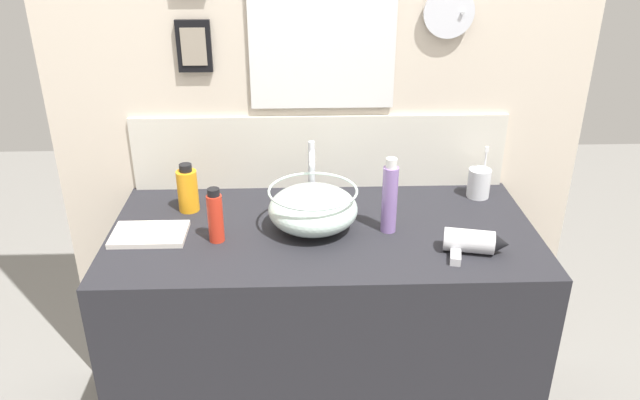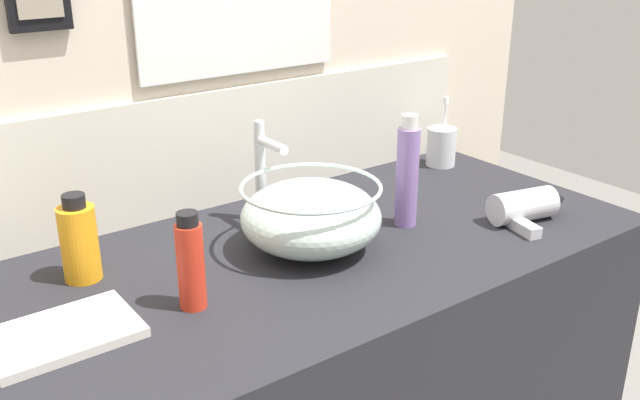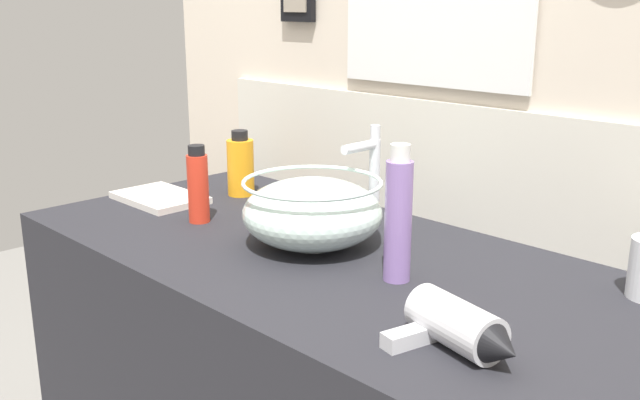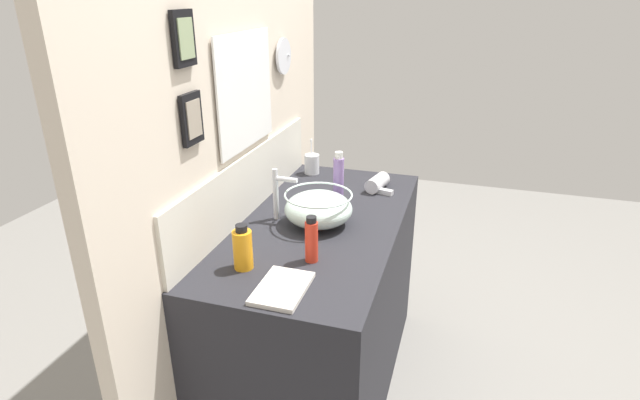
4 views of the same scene
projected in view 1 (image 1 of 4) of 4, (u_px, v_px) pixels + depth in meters
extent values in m
cube|color=#232328|center=(323.00, 339.00, 2.17)|extent=(1.35, 0.66, 0.88)
cube|color=beige|center=(319.00, 76.00, 2.13)|extent=(1.86, 0.06, 2.55)
cube|color=beige|center=(320.00, 152.00, 2.21)|extent=(1.32, 0.02, 0.27)
cube|color=white|center=(322.00, 40.00, 2.04)|extent=(0.42, 0.01, 0.39)
cube|color=white|center=(322.00, 41.00, 2.03)|extent=(0.48, 0.01, 0.45)
cylinder|color=silver|center=(449.00, 12.00, 2.00)|extent=(0.17, 0.01, 0.17)
cylinder|color=silver|center=(461.00, 12.00, 2.02)|extent=(0.01, 0.06, 0.01)
cube|color=black|center=(194.00, 46.00, 2.03)|extent=(0.11, 0.02, 0.17)
cube|color=gray|center=(194.00, 47.00, 2.02)|extent=(0.08, 0.01, 0.12)
ellipsoid|color=silver|center=(313.00, 209.00, 1.95)|extent=(0.28, 0.28, 0.14)
torus|color=silver|center=(313.00, 190.00, 1.92)|extent=(0.28, 0.28, 0.01)
torus|color=#B2B7BC|center=(313.00, 227.00, 1.98)|extent=(0.11, 0.11, 0.01)
cylinder|color=silver|center=(312.00, 177.00, 2.10)|extent=(0.02, 0.02, 0.19)
cylinder|color=silver|center=(312.00, 158.00, 2.02)|extent=(0.02, 0.10, 0.02)
cylinder|color=silver|center=(311.00, 146.00, 2.05)|extent=(0.02, 0.02, 0.03)
cylinder|color=silver|center=(469.00, 241.00, 1.83)|extent=(0.16, 0.10, 0.07)
cone|color=black|center=(501.00, 244.00, 1.82)|extent=(0.06, 0.07, 0.06)
cube|color=silver|center=(456.00, 255.00, 1.81)|extent=(0.05, 0.09, 0.02)
cylinder|color=silver|center=(479.00, 183.00, 2.17)|extent=(0.08, 0.08, 0.10)
cylinder|color=white|center=(484.00, 173.00, 2.16)|extent=(0.01, 0.01, 0.16)
cube|color=white|center=(487.00, 149.00, 2.12)|extent=(0.01, 0.01, 0.02)
cylinder|color=red|center=(216.00, 218.00, 1.87)|extent=(0.05, 0.05, 0.15)
cylinder|color=black|center=(213.00, 192.00, 1.84)|extent=(0.04, 0.04, 0.02)
cylinder|color=#8C6BB2|center=(390.00, 200.00, 1.92)|extent=(0.05, 0.05, 0.21)
cylinder|color=silver|center=(392.00, 163.00, 1.87)|extent=(0.03, 0.03, 0.03)
cylinder|color=orange|center=(188.00, 191.00, 2.06)|extent=(0.07, 0.07, 0.14)
cylinder|color=black|center=(185.00, 168.00, 2.03)|extent=(0.04, 0.04, 0.02)
cube|color=silver|center=(150.00, 234.00, 1.93)|extent=(0.23, 0.15, 0.02)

